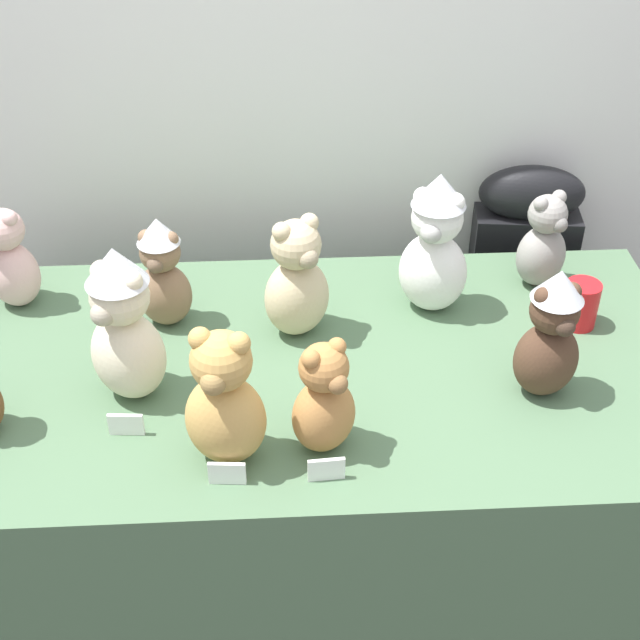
# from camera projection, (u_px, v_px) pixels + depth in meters

# --- Properties ---
(wall_back) EXTENTS (7.00, 0.08, 2.60)m
(wall_back) POSITION_uv_depth(u_px,v_px,m) (305.00, 23.00, 2.22)
(wall_back) COLOR white
(wall_back) RESTS_ON ground_plane
(display_table) EXTENTS (1.65, 0.86, 0.78)m
(display_table) POSITION_uv_depth(u_px,v_px,m) (320.00, 488.00, 2.21)
(display_table) COLOR #4C6B4C
(display_table) RESTS_ON ground_plane
(instrument_case) EXTENTS (0.29, 0.15, 0.96)m
(instrument_case) POSITION_uv_depth(u_px,v_px,m) (513.00, 314.00, 2.63)
(instrument_case) COLOR black
(instrument_case) RESTS_ON ground_plane
(teddy_bear_sand) EXTENTS (0.19, 0.19, 0.29)m
(teddy_bear_sand) POSITION_uv_depth(u_px,v_px,m) (297.00, 281.00, 2.00)
(teddy_bear_sand) COLOR #CCB78E
(teddy_bear_sand) RESTS_ON display_table
(teddy_bear_honey) EXTENTS (0.18, 0.17, 0.30)m
(teddy_bear_honey) POSITION_uv_depth(u_px,v_px,m) (224.00, 402.00, 1.67)
(teddy_bear_honey) COLOR tan
(teddy_bear_honey) RESTS_ON display_table
(teddy_bear_caramel) EXTENTS (0.17, 0.16, 0.25)m
(teddy_bear_caramel) POSITION_uv_depth(u_px,v_px,m) (324.00, 402.00, 1.70)
(teddy_bear_caramel) COLOR #B27A42
(teddy_bear_caramel) RESTS_ON display_table
(teddy_bear_ash) EXTENTS (0.16, 0.15, 0.25)m
(teddy_bear_ash) POSITION_uv_depth(u_px,v_px,m) (543.00, 243.00, 2.17)
(teddy_bear_ash) COLOR gray
(teddy_bear_ash) RESTS_ON display_table
(teddy_bear_mocha) EXTENTS (0.14, 0.13, 0.27)m
(teddy_bear_mocha) POSITION_uv_depth(u_px,v_px,m) (162.00, 273.00, 2.03)
(teddy_bear_mocha) COLOR #7F6047
(teddy_bear_mocha) RESTS_ON display_table
(teddy_bear_cream) EXTENTS (0.21, 0.20, 0.35)m
(teddy_bear_cream) POSITION_uv_depth(u_px,v_px,m) (124.00, 326.00, 1.80)
(teddy_bear_cream) COLOR beige
(teddy_bear_cream) RESTS_ON display_table
(teddy_bear_cocoa) EXTENTS (0.16, 0.14, 0.30)m
(teddy_bear_cocoa) POSITION_uv_depth(u_px,v_px,m) (550.00, 335.00, 1.82)
(teddy_bear_cocoa) COLOR #4C3323
(teddy_bear_cocoa) RESTS_ON display_table
(teddy_bear_snow) EXTENTS (0.20, 0.19, 0.35)m
(teddy_bear_snow) POSITION_uv_depth(u_px,v_px,m) (435.00, 245.00, 2.05)
(teddy_bear_snow) COLOR white
(teddy_bear_snow) RESTS_ON display_table
(teddy_bear_blush) EXTENTS (0.17, 0.17, 0.26)m
(teddy_bear_blush) POSITION_uv_depth(u_px,v_px,m) (10.00, 260.00, 2.10)
(teddy_bear_blush) COLOR beige
(teddy_bear_blush) RESTS_ON display_table
(party_cup_red) EXTENTS (0.08, 0.08, 0.11)m
(party_cup_red) POSITION_uv_depth(u_px,v_px,m) (581.00, 304.00, 2.07)
(party_cup_red) COLOR red
(party_cup_red) RESTS_ON display_table
(name_card_front_left) EXTENTS (0.07, 0.01, 0.05)m
(name_card_front_left) POSITION_uv_depth(u_px,v_px,m) (126.00, 425.00, 1.79)
(name_card_front_left) COLOR white
(name_card_front_left) RESTS_ON display_table
(name_card_front_middle) EXTENTS (0.07, 0.01, 0.05)m
(name_card_front_middle) POSITION_uv_depth(u_px,v_px,m) (227.00, 473.00, 1.68)
(name_card_front_middle) COLOR white
(name_card_front_middle) RESTS_ON display_table
(name_card_front_right) EXTENTS (0.07, 0.01, 0.05)m
(name_card_front_right) POSITION_uv_depth(u_px,v_px,m) (326.00, 469.00, 1.69)
(name_card_front_right) COLOR white
(name_card_front_right) RESTS_ON display_table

